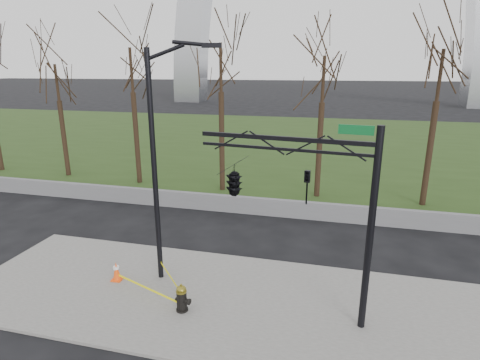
% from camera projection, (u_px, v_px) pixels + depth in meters
% --- Properties ---
extents(ground, '(500.00, 500.00, 0.00)m').
position_uv_depth(ground, '(225.00, 301.00, 12.69)').
color(ground, black).
rests_on(ground, ground).
extents(sidewalk, '(18.00, 6.00, 0.10)m').
position_uv_depth(sidewalk, '(225.00, 300.00, 12.68)').
color(sidewalk, slate).
rests_on(sidewalk, ground).
extents(grass_strip, '(120.00, 40.00, 0.06)m').
position_uv_depth(grass_strip, '(305.00, 141.00, 40.63)').
color(grass_strip, '#253A15').
rests_on(grass_strip, ground).
extents(guardrail, '(60.00, 0.30, 0.90)m').
position_uv_depth(guardrail, '(268.00, 207.00, 20.02)').
color(guardrail, '#59595B').
rests_on(guardrail, ground).
extents(tree_row, '(44.76, 4.00, 9.42)m').
position_uv_depth(tree_row, '(271.00, 115.00, 22.70)').
color(tree_row, black).
rests_on(tree_row, ground).
extents(fire_hydrant, '(0.58, 0.37, 0.92)m').
position_uv_depth(fire_hydrant, '(182.00, 299.00, 11.92)').
color(fire_hydrant, black).
rests_on(fire_hydrant, sidewalk).
extents(traffic_cone, '(0.38, 0.38, 0.69)m').
position_uv_depth(traffic_cone, '(116.00, 271.00, 13.69)').
color(traffic_cone, '#FF4C0D').
rests_on(traffic_cone, sidewalk).
extents(street_light, '(2.36, 0.73, 8.21)m').
position_uv_depth(street_light, '(160.00, 153.00, 12.72)').
color(street_light, black).
rests_on(street_light, ground).
extents(traffic_signal_mast, '(5.07, 2.53, 6.00)m').
position_uv_depth(traffic_signal_mast, '(258.00, 183.00, 11.32)').
color(traffic_signal_mast, black).
rests_on(traffic_signal_mast, ground).
extents(caution_tape, '(2.95, 1.72, 0.46)m').
position_uv_depth(caution_tape, '(157.00, 283.00, 12.85)').
color(caution_tape, '#FFF30D').
rests_on(caution_tape, ground).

